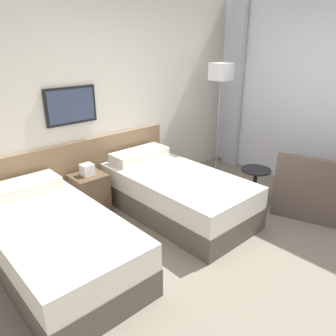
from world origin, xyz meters
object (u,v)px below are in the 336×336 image
at_px(floor_lamp, 221,81).
at_px(side_table, 255,180).
at_px(nightstand, 90,193).
at_px(armchair, 313,191).
at_px(bed_near_door, 54,242).
at_px(bed_near_window, 176,193).

height_order(floor_lamp, side_table, floor_lamp).
relative_size(nightstand, armchair, 0.61).
xyz_separation_m(nightstand, floor_lamp, (2.12, -0.28, 1.23)).
bearing_deg(side_table, floor_lamp, 67.58).
height_order(nightstand, side_table, nightstand).
height_order(bed_near_door, bed_near_window, same).
bearing_deg(floor_lamp, side_table, -112.42).
distance_m(bed_near_door, nightstand, 1.07).
xyz_separation_m(bed_near_door, side_table, (2.51, -0.54, 0.07)).
bearing_deg(side_table, nightstand, 143.66).
xyz_separation_m(bed_near_door, nightstand, (0.79, 0.72, -0.00)).
bearing_deg(floor_lamp, bed_near_door, -171.25).
xyz_separation_m(bed_near_window, nightstand, (-0.79, 0.72, -0.00)).
bearing_deg(nightstand, armchair, -41.12).
bearing_deg(armchair, bed_near_window, 30.68).
relative_size(bed_near_window, floor_lamp, 1.11).
xyz_separation_m(nightstand, side_table, (1.71, -1.26, 0.07)).
distance_m(bed_near_window, nightstand, 1.07).
distance_m(nightstand, floor_lamp, 2.47).
relative_size(bed_near_door, nightstand, 2.96).
bearing_deg(bed_near_door, bed_near_window, 0.00).
relative_size(bed_near_door, bed_near_window, 1.00).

